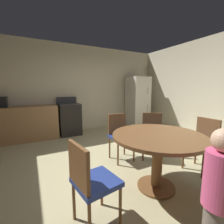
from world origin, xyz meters
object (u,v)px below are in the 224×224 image
Objects in this scene: dining_table at (158,146)px; refrigerator at (138,102)px; chair_northeast at (152,132)px; person_child at (218,196)px; chair_north at (120,133)px; chair_west at (90,179)px; chair_east at (203,141)px; oven_range at (69,119)px.

refrigerator is at bearing 57.05° from dining_table.
person_child is at bearing 9.94° from chair_northeast.
dining_table is 1.02m from chair_north.
dining_table is at bearing 0.00° from person_child.
chair_west is 1.05m from person_child.
chair_northeast is at bearing -64.47° from chair_east.
chair_west is 1.56m from chair_north.
chair_west is (-0.53, -3.27, 0.03)m from oven_range.
oven_range is 3.16m from dining_table.
chair_north is 1.00× the size of chair_northeast.
oven_range is 2.16m from chair_north.
refrigerator is 3.23m from chair_east.
dining_table is 1.40× the size of chair_north.
dining_table is (0.47, -3.12, 0.14)m from oven_range.
chair_northeast is at bearing 21.61° from chair_west.
chair_west is at bearing -40.22° from chair_north.
person_child is (0.18, -4.03, 0.11)m from oven_range.
oven_range is at bearing 178.75° from refrigerator.
chair_east is at bearing -64.35° from oven_range.
oven_range is at bearing -65.02° from chair_east.
oven_range is 1.26× the size of chair_west.
chair_west is 0.80× the size of person_child.
chair_west is (-3.00, -3.22, -0.38)m from refrigerator.
oven_range is at bearing 72.23° from chair_west.
oven_range is 1.26× the size of chair_north.
person_child is (-1.31, -0.92, 0.08)m from chair_east.
chair_northeast is at bearing -64.54° from oven_range.
dining_table is at bearing -81.35° from oven_range.
chair_northeast is at bearing 71.39° from chair_north.
chair_north is at bearing -71.39° from chair_northeast.
oven_range is 1.26× the size of chair_east.
person_child is at bearing -8.08° from chair_north.
chair_northeast reaches higher than dining_table.
person_child is (-0.29, -0.91, -0.02)m from dining_table.
chair_north is 0.80× the size of person_child.
refrigerator is at bearing -108.28° from chair_east.
oven_range is at bearing 20.33° from person_child.
chair_east is at bearing 64.47° from chair_northeast.
dining_table is 1.40× the size of chair_northeast.
dining_table is 1.11× the size of person_child.
chair_northeast is (1.64, 0.95, 0.00)m from chair_west.
person_child is (0.72, -0.76, 0.08)m from chair_west.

